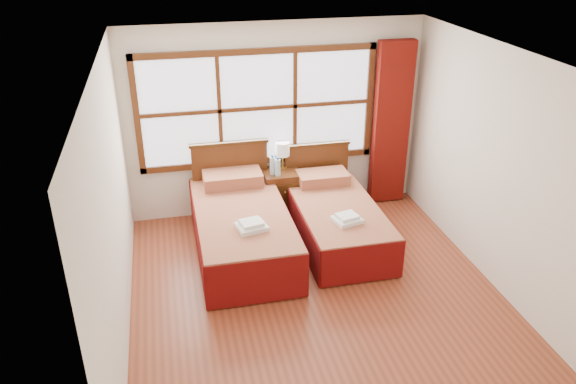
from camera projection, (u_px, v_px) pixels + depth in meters
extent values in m
plane|color=brown|center=(319.00, 299.00, 6.11)|extent=(4.50, 4.50, 0.00)
plane|color=white|center=(326.00, 61.00, 4.97)|extent=(4.50, 4.50, 0.00)
plane|color=silver|center=(276.00, 120.00, 7.51)|extent=(4.00, 0.00, 4.00)
plane|color=silver|center=(112.00, 214.00, 5.14)|extent=(0.00, 4.50, 4.50)
plane|color=silver|center=(503.00, 174.00, 5.94)|extent=(0.00, 4.50, 4.50)
cube|color=white|center=(257.00, 108.00, 7.35)|extent=(3.00, 0.02, 1.40)
cube|color=#4E2711|center=(259.00, 160.00, 7.66)|extent=(3.16, 0.06, 0.08)
cube|color=#4E2711|center=(256.00, 51.00, 7.01)|extent=(3.16, 0.06, 0.08)
cube|color=#4E2711|center=(137.00, 117.00, 7.03)|extent=(0.08, 0.06, 1.56)
cube|color=#4E2711|center=(369.00, 101.00, 7.64)|extent=(0.08, 0.06, 1.56)
cube|color=#4E2711|center=(220.00, 111.00, 7.23)|extent=(0.05, 0.05, 1.40)
cube|color=#4E2711|center=(295.00, 106.00, 7.43)|extent=(0.05, 0.05, 1.40)
cube|color=#4E2711|center=(258.00, 108.00, 7.33)|extent=(3.00, 0.05, 0.05)
cube|color=maroon|center=(391.00, 124.00, 7.77)|extent=(0.50, 0.16, 2.30)
cube|color=#40240D|center=(243.00, 241.00, 6.90)|extent=(0.97, 1.94, 0.32)
cube|color=maroon|center=(242.00, 221.00, 6.78)|extent=(1.09, 2.16, 0.26)
cube|color=#680C0B|center=(198.00, 237.00, 6.74)|extent=(0.03, 2.16, 0.54)
cube|color=#680C0B|center=(286.00, 227.00, 6.95)|extent=(0.03, 2.16, 0.54)
cube|color=#680C0B|center=(258.00, 282.00, 5.91)|extent=(1.09, 0.03, 0.54)
cube|color=maroon|center=(232.00, 178.00, 7.37)|extent=(0.76, 0.44, 0.17)
cube|color=#4E2711|center=(231.00, 180.00, 7.63)|extent=(1.01, 0.06, 1.06)
cube|color=#40240D|center=(229.00, 143.00, 7.39)|extent=(1.06, 0.08, 0.04)
cube|color=#40240D|center=(337.00, 232.00, 7.15)|extent=(0.86, 1.72, 0.28)
cube|color=maroon|center=(337.00, 214.00, 7.04)|extent=(0.97, 1.91, 0.23)
cube|color=#680C0B|center=(300.00, 228.00, 7.00)|extent=(0.03, 1.91, 0.48)
cube|color=#680C0B|center=(373.00, 219.00, 7.20)|extent=(0.03, 1.91, 0.48)
cube|color=#680C0B|center=(362.00, 264.00, 6.27)|extent=(0.97, 0.03, 0.48)
cube|color=maroon|center=(323.00, 178.00, 7.56)|extent=(0.67, 0.39, 0.15)
cube|color=#4E2711|center=(316.00, 176.00, 7.89)|extent=(0.90, 0.06, 0.94)
cube|color=#40240D|center=(317.00, 145.00, 7.68)|extent=(0.94, 0.08, 0.04)
cube|color=#4E2711|center=(281.00, 193.00, 7.73)|extent=(0.49, 0.44, 0.66)
cube|color=#40240D|center=(285.00, 209.00, 7.58)|extent=(0.43, 0.02, 0.20)
cube|color=#40240D|center=(285.00, 192.00, 7.47)|extent=(0.43, 0.02, 0.20)
sphere|color=#9F6F35|center=(285.00, 210.00, 7.57)|extent=(0.03, 0.03, 0.03)
sphere|color=#9F6F35|center=(285.00, 192.00, 7.45)|extent=(0.03, 0.03, 0.03)
cube|color=white|center=(252.00, 227.00, 6.33)|extent=(0.37, 0.34, 0.05)
cube|color=white|center=(251.00, 223.00, 6.31)|extent=(0.28, 0.26, 0.05)
cube|color=white|center=(347.00, 220.00, 6.61)|extent=(0.36, 0.33, 0.05)
cube|color=white|center=(347.00, 216.00, 6.59)|extent=(0.27, 0.25, 0.04)
cylinder|color=gold|center=(283.00, 167.00, 7.70)|extent=(0.12, 0.12, 0.02)
cylinder|color=gold|center=(283.00, 161.00, 7.66)|extent=(0.03, 0.03, 0.16)
cylinder|color=white|center=(283.00, 149.00, 7.58)|extent=(0.19, 0.19, 0.19)
cylinder|color=#A6C6D6|center=(273.00, 166.00, 7.45)|extent=(0.07, 0.07, 0.24)
cylinder|color=#175CAE|center=(272.00, 156.00, 7.39)|extent=(0.04, 0.04, 0.03)
cylinder|color=#A6C6D6|center=(278.00, 168.00, 7.41)|extent=(0.07, 0.07, 0.23)
cylinder|color=#175CAE|center=(278.00, 158.00, 7.35)|extent=(0.03, 0.03, 0.03)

